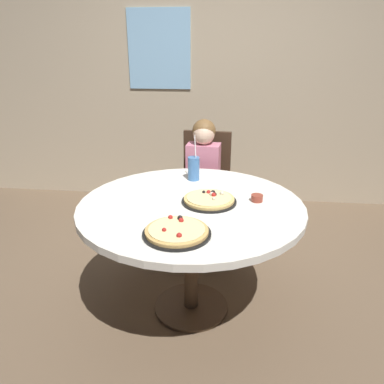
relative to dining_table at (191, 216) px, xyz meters
The scene contains 9 objects.
ground_plane 0.66m from the dining_table, ahead, with size 8.00×8.00×0.00m, color brown.
wall_with_window 2.15m from the dining_table, 90.08° to the left, with size 5.20×0.14×2.90m.
dining_table is the anchor object (origin of this frame).
chair_wooden 0.97m from the dining_table, 89.58° to the left, with size 0.43×0.43×0.95m.
diner_child 0.80m from the dining_table, 90.43° to the left, with size 0.28×0.42×1.08m.
pizza_veggie 0.41m from the dining_table, 93.43° to the right, with size 0.34×0.34×0.05m.
pizza_cheese 0.15m from the dining_table, 12.88° to the left, with size 0.32×0.32×0.05m.
soda_cup 0.44m from the dining_table, 94.15° to the left, with size 0.08×0.08×0.31m.
sauce_bowl 0.41m from the dining_table, 10.80° to the left, with size 0.07×0.07×0.04m, color brown.
Camera 1 is at (0.23, -1.98, 1.61)m, focal length 34.68 mm.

